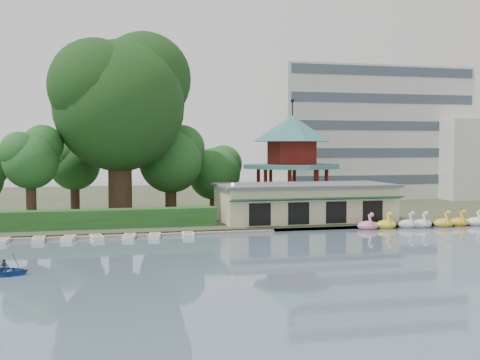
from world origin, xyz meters
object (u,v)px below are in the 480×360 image
object	(u,v)px
boathouse	(304,202)
big_tree	(121,97)
dock	(92,236)
rowboat_with_passengers	(0,267)
pavilion	(292,153)

from	to	relation	value
boathouse	big_tree	bearing A→B (deg)	161.60
dock	boathouse	xyz separation A→B (m)	(22.00, 4.77, 2.25)
dock	rowboat_with_passengers	size ratio (longest dim) A/B	6.26
boathouse	big_tree	distance (m)	22.82
boathouse	big_tree	xyz separation A→B (m)	(-18.81, 6.26, 11.30)
big_tree	pavilion	bearing A→B (deg)	10.27
big_tree	dock	bearing A→B (deg)	-106.14
dock	big_tree	distance (m)	17.76
dock	big_tree	world-z (taller)	big_tree
big_tree	rowboat_with_passengers	size ratio (longest dim) A/B	3.81
pavilion	rowboat_with_passengers	xyz separation A→B (m)	(-29.59, -30.06, -6.96)
rowboat_with_passengers	pavilion	bearing A→B (deg)	45.45
boathouse	rowboat_with_passengers	distance (m)	34.15
pavilion	rowboat_with_passengers	size ratio (longest dim) A/B	2.49
pavilion	boathouse	bearing A→B (deg)	-101.28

